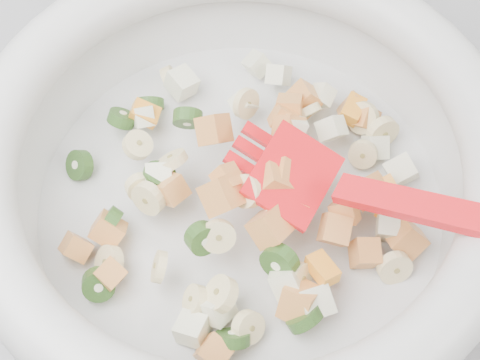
% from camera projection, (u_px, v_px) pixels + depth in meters
% --- Properties ---
extents(counter, '(2.00, 0.60, 0.90)m').
position_uv_depth(counter, '(307.00, 354.00, 1.00)').
color(counter, gray).
rests_on(counter, ground).
extents(mixing_bowl, '(0.49, 0.41, 0.15)m').
position_uv_depth(mixing_bowl, '(241.00, 171.00, 0.55)').
color(mixing_bowl, silver).
rests_on(mixing_bowl, counter).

